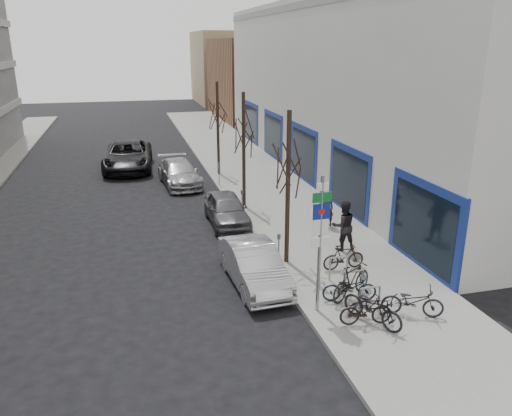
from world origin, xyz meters
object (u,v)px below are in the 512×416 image
bike_rack (353,280)px  bike_near_left (373,304)px  tree_far (217,107)px  lane_car (128,156)px  bike_near_right (366,310)px  bike_mid_curb (350,285)px  meter_mid (242,201)px  parked_car_front (254,265)px  pedestrian_far (343,225)px  tree_mid (244,123)px  bike_mid_inner (352,280)px  bike_far_inner (344,257)px  bike_far_curb (413,299)px  highway_sign_pole (320,237)px  meter_back (219,172)px  pedestrian_near (328,209)px  tree_near (289,152)px  meter_front (279,248)px  parked_car_mid (227,209)px  parked_car_back (179,173)px

bike_rack → bike_near_left: bearing=-96.4°
tree_far → lane_car: (-5.17, 3.17, -3.25)m
bike_near_right → bike_mid_curb: size_ratio=0.90×
meter_mid → parked_car_front: size_ratio=0.31×
tree_far → pedestrian_far: (2.37, -12.50, -2.99)m
tree_mid → parked_car_front: 8.50m
bike_near_right → meter_mid: bearing=16.3°
bike_rack → tree_mid: bearing=97.3°
bike_mid_inner → bike_far_inner: bike_mid_inner is taller
bike_far_curb → bike_far_inner: (-0.61, 3.35, -0.07)m
highway_sign_pole → meter_back: highway_sign_pole is taller
bike_far_curb → parked_car_front: (-3.79, 3.33, 0.00)m
parked_car_front → pedestrian_near: (4.27, 4.12, 0.23)m
tree_near → bike_rack: bearing=-67.5°
bike_near_left → lane_car: size_ratio=0.31×
meter_front → tree_far: bearing=88.1°
tree_far → meter_front: size_ratio=4.33×
bike_near_left → bike_far_curb: (1.28, 0.08, -0.05)m
parked_car_front → lane_car: bearing=99.0°
highway_sign_pole → tree_near: size_ratio=0.76×
tree_near → meter_mid: size_ratio=4.33×
parked_car_mid → meter_back: bearing=82.7°
lane_car → pedestrian_far: size_ratio=3.19×
meter_front → bike_mid_curb: size_ratio=0.77×
pedestrian_far → highway_sign_pole: bearing=59.6°
meter_mid → bike_far_inner: 6.49m
lane_car → bike_rack: bearing=-67.3°
meter_front → bike_mid_inner: size_ratio=0.68×
parked_car_back → meter_front: bearing=-85.4°
bike_far_inner → parked_car_mid: parked_car_mid is taller
tree_near → parked_car_mid: 5.98m
tree_near → parked_car_mid: tree_near is taller
tree_mid → parked_car_back: size_ratio=1.17×
meter_back → bike_near_right: meter_back is taller
meter_mid → parked_car_mid: bearing=-161.4°
meter_back → parked_car_front: bearing=-95.1°
bike_far_curb → parked_car_mid: bearing=46.0°
tree_far → parked_car_front: (-1.49, -14.14, -3.42)m
meter_mid → bike_far_inner: bearing=-70.7°
bike_mid_curb → bike_mid_inner: size_ratio=0.88×
bike_far_inner → parked_car_front: parked_car_front is taller
bike_mid_inner → meter_front: bearing=1.2°
bike_far_inner → lane_car: bearing=20.8°
meter_front → tree_near: bearing=48.0°
bike_mid_inner → pedestrian_near: (1.69, 6.01, 0.19)m
bike_mid_curb → parked_car_back: parked_car_back is taller
meter_mid → pedestrian_far: bearing=-57.9°
lane_car → tree_far: bearing=-27.2°
highway_sign_pole → tree_mid: bearing=88.9°
tree_far → bike_near_right: size_ratio=3.69×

